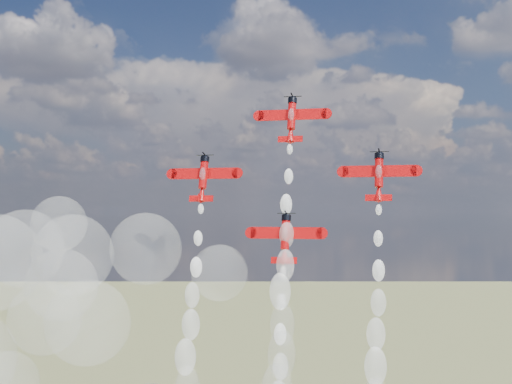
{
  "coord_description": "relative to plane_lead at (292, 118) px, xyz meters",
  "views": [
    {
      "loc": [
        14.96,
        -105.02,
        98.83
      ],
      "look_at": [
        -15.58,
        19.93,
        102.3
      ],
      "focal_mm": 50.0,
      "sensor_mm": 36.0,
      "label": 1
    }
  ],
  "objects": [
    {
      "name": "plane_left",
      "position": [
        -15.99,
        -2.95,
        -10.8
      ],
      "size": [
        12.67,
        4.92,
        8.87
      ],
      "rotation": [
        1.3,
        0.0,
        0.0
      ],
      "color": "#BE090A",
      "rests_on": "ground"
    },
    {
      "name": "plane_right",
      "position": [
        15.99,
        -2.95,
        -10.8
      ],
      "size": [
        12.67,
        4.92,
        8.87
      ],
      "rotation": [
        1.3,
        0.0,
        0.0
      ],
      "color": "#BE090A",
      "rests_on": "ground"
    },
    {
      "name": "smoke_trail_lead",
      "position": [
        0.12,
        -10.47,
        -37.97
      ],
      "size": [
        5.22,
        14.89,
        43.71
      ],
      "color": "white",
      "rests_on": "plane_lead"
    },
    {
      "name": "drifted_smoke_cloud",
      "position": [
        -50.03,
        1.24,
        -36.69
      ],
      "size": [
        67.15,
        36.52,
        52.69
      ],
      "color": "white",
      "rests_on": "ground"
    },
    {
      "name": "plane_lead",
      "position": [
        0.0,
        0.0,
        0.0
      ],
      "size": [
        12.67,
        4.92,
        8.87
      ],
      "rotation": [
        1.3,
        0.0,
        0.0
      ],
      "color": "#BE090A",
      "rests_on": "ground"
    },
    {
      "name": "plane_slot",
      "position": [
        0.0,
        -5.91,
        -21.59
      ],
      "size": [
        12.67,
        4.92,
        8.87
      ],
      "rotation": [
        1.3,
        0.0,
        0.0
      ],
      "color": "#BE090A",
      "rests_on": "ground"
    }
  ]
}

